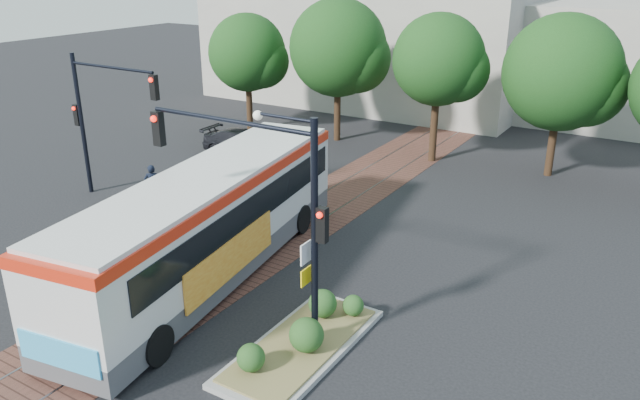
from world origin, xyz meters
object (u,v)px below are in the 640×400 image
(officer, at_px, (152,185))
(parked_car, at_px, (245,144))
(signal_pole_left, at_px, (97,108))
(signal_pole_main, at_px, (272,193))
(city_bus, at_px, (211,219))
(traffic_island, at_px, (304,337))

(officer, xyz_separation_m, parked_car, (-0.98, 7.32, -0.20))
(signal_pole_left, distance_m, parked_car, 8.41)
(signal_pole_main, distance_m, signal_pole_left, 13.14)
(city_bus, xyz_separation_m, officer, (-6.08, 3.29, -1.06))
(signal_pole_main, distance_m, parked_car, 16.89)
(traffic_island, bearing_deg, officer, 154.23)
(signal_pole_left, bearing_deg, traffic_island, -20.36)
(traffic_island, height_order, signal_pole_left, signal_pole_left)
(signal_pole_left, bearing_deg, city_bus, -19.29)
(signal_pole_left, bearing_deg, officer, 8.05)
(traffic_island, height_order, signal_pole_main, signal_pole_main)
(traffic_island, distance_m, signal_pole_left, 14.50)
(traffic_island, bearing_deg, parked_car, 133.25)
(city_bus, relative_size, parked_car, 2.85)
(city_bus, relative_size, signal_pole_main, 2.20)
(signal_pole_main, xyz_separation_m, parked_car, (-10.85, 12.46, -3.49))
(officer, relative_size, parked_car, 0.38)
(officer, bearing_deg, signal_pole_left, -35.86)
(city_bus, distance_m, traffic_island, 5.38)
(traffic_island, xyz_separation_m, officer, (-10.83, 5.23, 0.54))
(traffic_island, xyz_separation_m, signal_pole_left, (-13.19, 4.89, 3.54))
(signal_pole_main, relative_size, officer, 3.45)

